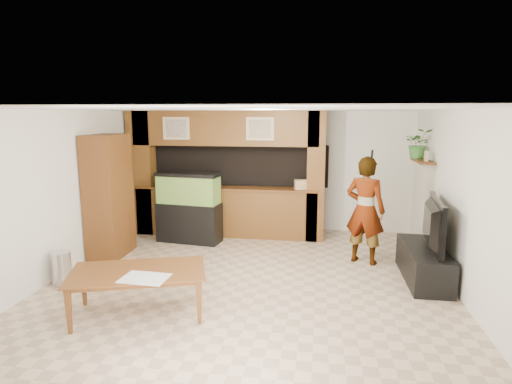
% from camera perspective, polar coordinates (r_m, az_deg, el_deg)
% --- Properties ---
extents(floor, '(6.50, 6.50, 0.00)m').
position_cam_1_polar(floor, '(6.66, -0.95, -12.00)').
color(floor, tan).
rests_on(floor, ground).
extents(ceiling, '(6.50, 6.50, 0.00)m').
position_cam_1_polar(ceiling, '(6.16, -1.03, 10.97)').
color(ceiling, white).
rests_on(ceiling, wall_back).
extents(wall_back, '(6.00, 0.00, 6.00)m').
position_cam_1_polar(wall_back, '(9.46, 2.28, 2.86)').
color(wall_back, silver).
rests_on(wall_back, floor).
extents(wall_left, '(0.00, 6.50, 6.50)m').
position_cam_1_polar(wall_left, '(7.39, -24.59, -0.20)').
color(wall_left, silver).
rests_on(wall_left, floor).
extents(wall_right, '(0.00, 6.50, 6.50)m').
position_cam_1_polar(wall_right, '(6.50, 26.08, -1.65)').
color(wall_right, silver).
rests_on(wall_right, floor).
extents(partition, '(4.20, 0.99, 2.60)m').
position_cam_1_polar(partition, '(9.01, -4.17, 2.55)').
color(partition, brown).
rests_on(partition, floor).
extents(wall_clock, '(0.05, 0.25, 0.25)m').
position_cam_1_polar(wall_clock, '(8.15, -20.89, 5.22)').
color(wall_clock, black).
rests_on(wall_clock, wall_left).
extents(wall_shelf, '(0.25, 0.90, 0.04)m').
position_cam_1_polar(wall_shelf, '(8.27, 21.32, 3.87)').
color(wall_shelf, brown).
rests_on(wall_shelf, wall_right).
extents(pantry_cabinet, '(0.55, 0.89, 2.18)m').
position_cam_1_polar(pantry_cabinet, '(8.08, -19.05, -0.49)').
color(pantry_cabinet, brown).
rests_on(pantry_cabinet, floor).
extents(trash_can, '(0.28, 0.28, 0.51)m').
position_cam_1_polar(trash_can, '(7.14, -24.49, -9.22)').
color(trash_can, '#B2B2B7').
rests_on(trash_can, floor).
extents(aquarium, '(1.26, 0.47, 1.40)m').
position_cam_1_polar(aquarium, '(8.62, -8.93, -2.16)').
color(aquarium, black).
rests_on(aquarium, floor).
extents(tv_stand, '(0.57, 1.54, 0.51)m').
position_cam_1_polar(tv_stand, '(7.18, 21.44, -8.88)').
color(tv_stand, black).
rests_on(tv_stand, floor).
extents(television, '(0.32, 1.36, 0.77)m').
position_cam_1_polar(television, '(7.00, 21.79, -3.88)').
color(television, black).
rests_on(television, tv_stand).
extents(photo_frame, '(0.04, 0.14, 0.18)m').
position_cam_1_polar(photo_frame, '(8.01, 21.77, 4.46)').
color(photo_frame, tan).
rests_on(photo_frame, wall_shelf).
extents(potted_plant, '(0.55, 0.49, 0.55)m').
position_cam_1_polar(potted_plant, '(8.48, 20.90, 6.05)').
color(potted_plant, '#336D2B').
rests_on(potted_plant, wall_shelf).
extents(person, '(0.79, 0.68, 1.85)m').
position_cam_1_polar(person, '(7.50, 14.35, -2.37)').
color(person, tan).
rests_on(person, floor).
extents(microphone, '(0.04, 0.10, 0.16)m').
position_cam_1_polar(microphone, '(7.20, 15.22, 4.85)').
color(microphone, black).
rests_on(microphone, person).
extents(dining_table, '(1.87, 1.40, 0.59)m').
position_cam_1_polar(dining_table, '(5.76, -15.40, -12.93)').
color(dining_table, brown).
rests_on(dining_table, floor).
extents(newspaper_a, '(0.57, 0.43, 0.01)m').
position_cam_1_polar(newspaper_a, '(5.41, -14.61, -11.05)').
color(newspaper_a, silver).
rests_on(newspaper_a, dining_table).
extents(counter_box, '(0.32, 0.24, 0.19)m').
position_cam_1_polar(counter_box, '(8.64, 6.13, 0.99)').
color(counter_box, tan).
rests_on(counter_box, partition).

